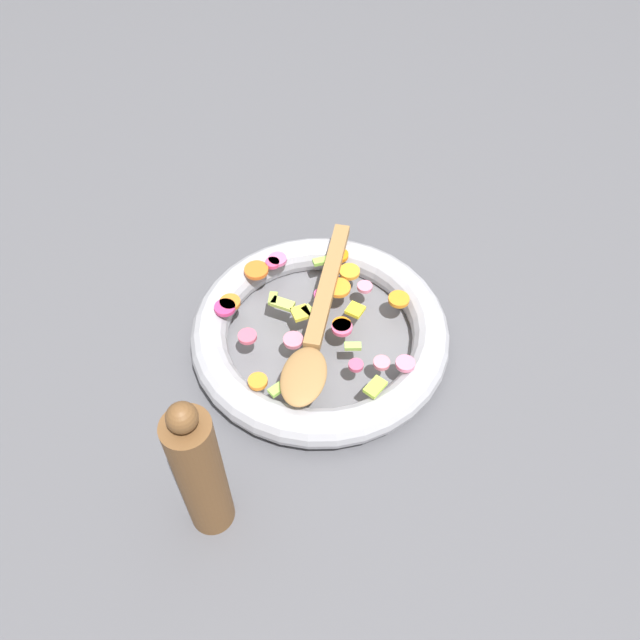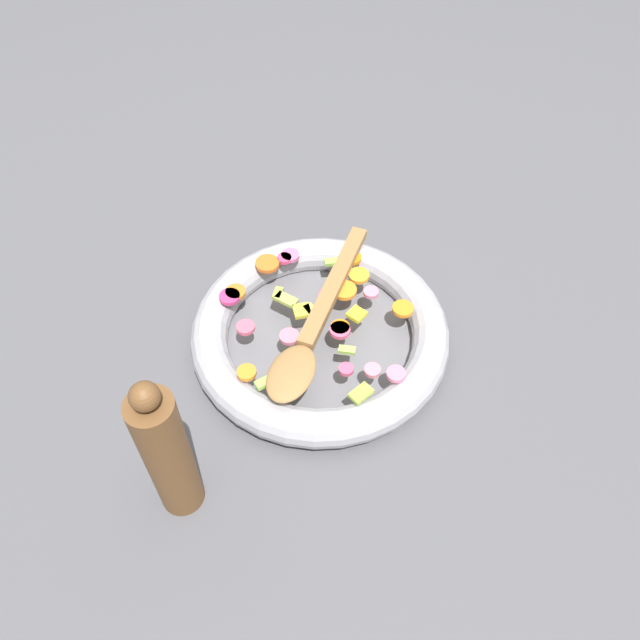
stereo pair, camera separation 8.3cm
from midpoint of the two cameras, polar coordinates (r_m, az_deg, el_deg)
name	(u,v)px [view 2 (the right image)]	position (r m, az deg, el deg)	size (l,w,h in m)	color
ground_plane	(320,343)	(0.87, 2.73, -2.27)	(4.00, 4.00, 0.00)	#4C4C51
skillet	(320,333)	(0.86, 2.79, -1.36)	(0.35, 0.35, 0.05)	slate
chopped_vegetables	(314,308)	(0.84, 2.32, 0.91)	(0.28, 0.27, 0.01)	orange
wooden_spoon	(314,326)	(0.81, 2.39, -0.75)	(0.30, 0.19, 0.01)	olive
pepper_mill	(167,453)	(0.67, -10.33, -12.14)	(0.05, 0.05, 0.23)	brown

